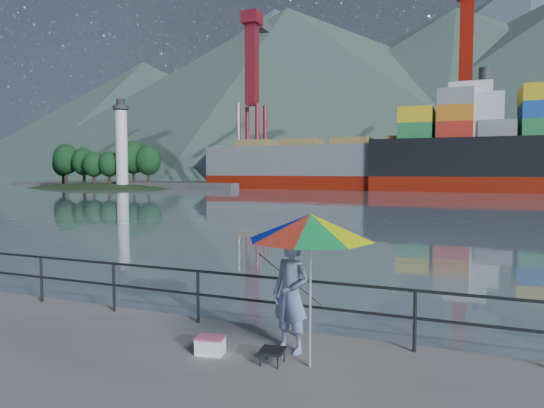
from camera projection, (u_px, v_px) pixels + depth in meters
The scene contains 10 objects.
harbor_water at pixel (444, 181), 128.38m from camera, with size 500.00×280.00×0.00m, color slate.
far_dock at pixel (492, 186), 90.41m from camera, with size 200.00×40.00×0.40m, color #514F4C.
guardrail at pixel (154, 291), 9.63m from camera, with size 22.00×0.06×1.03m.
lighthouse_islet at pixel (99, 185), 85.94m from camera, with size 48.00×26.40×19.20m.
fisherman at pixel (291, 295), 7.77m from camera, with size 0.68×0.44×1.85m, color #214199.
beach_umbrella at pixel (311, 227), 7.06m from camera, with size 2.01×2.01×2.29m.
folding_stool at pixel (272, 356), 7.29m from camera, with size 0.39×0.39×0.23m.
cooler_bag at pixel (210, 346), 7.70m from camera, with size 0.43×0.29×0.25m, color white.
fishing_rod at pixel (292, 330), 8.86m from camera, with size 0.02×0.02×2.18m, color black.
bulk_carrier at pixel (371, 163), 78.36m from camera, with size 51.85×8.97×14.50m.
Camera 1 is at (5.72, -6.22, 2.92)m, focal length 32.00 mm.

